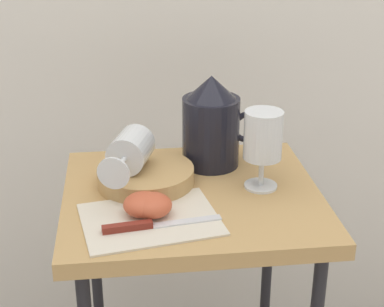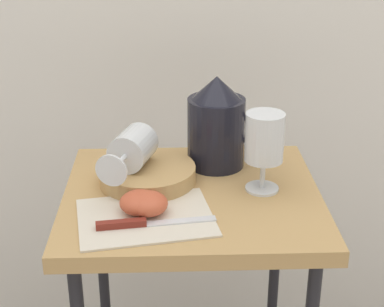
{
  "view_description": "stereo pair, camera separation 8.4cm",
  "coord_description": "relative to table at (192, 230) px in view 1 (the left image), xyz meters",
  "views": [
    {
      "loc": [
        -0.12,
        -1.02,
        1.23
      ],
      "look_at": [
        0.0,
        0.0,
        0.78
      ],
      "focal_mm": 56.88,
      "sensor_mm": 36.0,
      "label": 1
    },
    {
      "loc": [
        -0.04,
        -1.02,
        1.23
      ],
      "look_at": [
        0.0,
        0.0,
        0.78
      ],
      "focal_mm": 56.88,
      "sensor_mm": 36.0,
      "label": 2
    }
  ],
  "objects": [
    {
      "name": "wine_glass_upright",
      "position": [
        0.13,
        0.01,
        0.18
      ],
      "size": [
        0.07,
        0.07,
        0.15
      ],
      "color": "silver",
      "rests_on": "table"
    },
    {
      "name": "knife",
      "position": [
        -0.1,
        -0.13,
        0.09
      ],
      "size": [
        0.21,
        0.04,
        0.01
      ],
      "color": "silver",
      "rests_on": "linen_napkin"
    },
    {
      "name": "wine_glass_tipped_near",
      "position": [
        -0.11,
        0.04,
        0.16
      ],
      "size": [
        0.11,
        0.16,
        0.07
      ],
      "color": "silver",
      "rests_on": "basket_tray"
    },
    {
      "name": "basket_tray",
      "position": [
        -0.08,
        0.04,
        0.1
      ],
      "size": [
        0.19,
        0.19,
        0.03
      ],
      "primitive_type": "cylinder",
      "color": "tan",
      "rests_on": "table"
    },
    {
      "name": "pitcher",
      "position": [
        0.05,
        0.12,
        0.16
      ],
      "size": [
        0.17,
        0.12,
        0.19
      ],
      "color": "black",
      "rests_on": "table"
    },
    {
      "name": "apple_half_left",
      "position": [
        -0.08,
        -0.09,
        0.11
      ],
      "size": [
        0.07,
        0.07,
        0.04
      ],
      "primitive_type": "ellipsoid",
      "color": "#C15133",
      "rests_on": "linen_napkin"
    },
    {
      "name": "linen_napkin",
      "position": [
        -0.08,
        -0.1,
        0.09
      ],
      "size": [
        0.26,
        0.21,
        0.0
      ],
      "primitive_type": "cube",
      "rotation": [
        0.0,
        0.0,
        0.17
      ],
      "color": "beige",
      "rests_on": "table"
    },
    {
      "name": "table",
      "position": [
        0.0,
        0.0,
        0.0
      ],
      "size": [
        0.48,
        0.43,
        0.7
      ],
      "color": "tan",
      "rests_on": "ground_plane"
    },
    {
      "name": "apple_half_right",
      "position": [
        -0.1,
        -0.08,
        0.11
      ],
      "size": [
        0.07,
        0.07,
        0.04
      ],
      "primitive_type": "ellipsoid",
      "color": "#C15133",
      "rests_on": "linen_napkin"
    },
    {
      "name": "curtain_drape",
      "position": [
        0.0,
        0.47,
        0.32
      ],
      "size": [
        2.4,
        0.03,
        1.88
      ],
      "primitive_type": "cube",
      "color": "silver",
      "rests_on": "ground_plane"
    }
  ]
}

